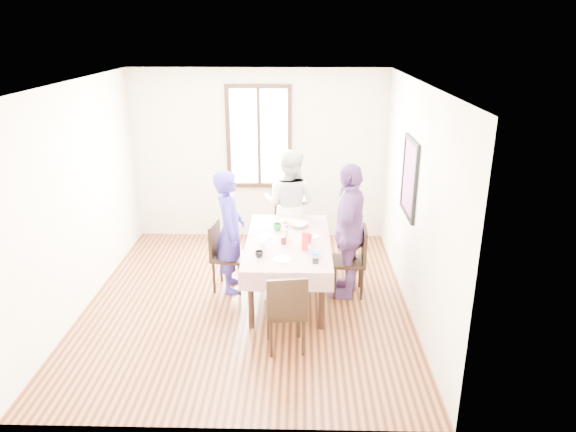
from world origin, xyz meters
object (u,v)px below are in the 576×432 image
(chair_near, at_px, (285,310))
(chair_right, at_px, (348,261))
(dining_table, at_px, (288,268))
(chair_left, at_px, (229,256))
(person_right, at_px, (348,231))
(chair_far, at_px, (290,228))
(person_far, at_px, (290,205))
(person_left, at_px, (230,232))

(chair_near, bearing_deg, chair_right, 50.29)
(dining_table, relative_size, chair_near, 1.91)
(dining_table, bearing_deg, chair_near, -90.00)
(chair_near, bearing_deg, chair_left, 111.60)
(dining_table, xyz_separation_m, chair_near, (0.00, -1.19, 0.08))
(chair_right, bearing_deg, chair_near, 150.33)
(dining_table, relative_size, person_right, 0.99)
(chair_far, height_order, person_far, person_far)
(chair_left, height_order, chair_far, same)
(chair_left, bearing_deg, person_right, 93.55)
(dining_table, relative_size, chair_right, 1.91)
(person_right, bearing_deg, chair_far, -131.34)
(chair_left, xyz_separation_m, person_left, (0.02, -0.00, 0.35))
(chair_far, bearing_deg, person_right, 114.13)
(chair_left, xyz_separation_m, chair_right, (1.54, -0.11, 0.00))
(chair_right, bearing_deg, person_left, 87.95)
(person_far, distance_m, person_right, 1.35)
(chair_near, bearing_deg, person_right, 50.98)
(person_left, bearing_deg, dining_table, -106.73)
(chair_right, relative_size, person_left, 0.57)
(chair_left, distance_m, person_left, 0.35)
(chair_left, distance_m, chair_near, 1.56)
(chair_left, distance_m, chair_far, 1.29)
(person_far, bearing_deg, dining_table, 109.26)
(chair_near, relative_size, person_left, 0.57)
(chair_far, distance_m, person_right, 1.43)
(chair_right, bearing_deg, person_right, 92.03)
(chair_near, height_order, person_far, person_far)
(dining_table, distance_m, person_left, 0.88)
(chair_left, xyz_separation_m, person_right, (1.52, -0.11, 0.42))
(person_left, bearing_deg, chair_far, -40.54)
(chair_far, relative_size, person_right, 0.52)
(person_right, bearing_deg, chair_left, -78.78)
(chair_left, xyz_separation_m, chair_far, (0.77, 1.03, 0.00))
(chair_left, bearing_deg, chair_far, 150.85)
(chair_right, distance_m, chair_far, 1.37)
(chair_near, xyz_separation_m, person_left, (-0.75, 1.36, 0.35))
(chair_left, relative_size, person_left, 0.57)
(chair_right, xyz_separation_m, person_left, (-1.52, 0.11, 0.35))
(person_far, bearing_deg, chair_far, -70.74)
(chair_right, distance_m, chair_near, 1.47)
(chair_right, bearing_deg, chair_far, 36.11)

